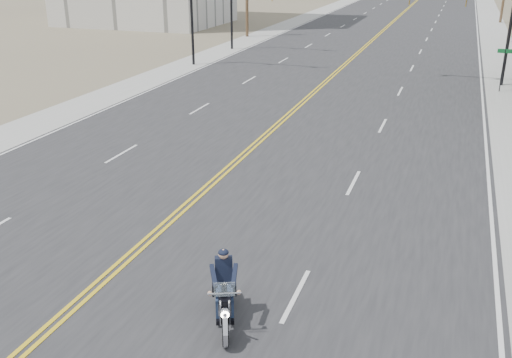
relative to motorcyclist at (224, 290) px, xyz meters
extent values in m
plane|color=#776D56|center=(-3.72, -2.42, -0.88)|extent=(400.00, 400.00, 0.00)
cube|color=#303033|center=(-3.72, 67.58, -0.87)|extent=(20.00, 200.00, 0.01)
cube|color=#A5A5A0|center=(-15.22, 67.58, -0.87)|extent=(3.00, 200.00, 0.01)
cube|color=#A5A5A0|center=(7.78, 67.58, -0.87)|extent=(3.00, 200.00, 0.01)
cylinder|color=black|center=(-14.72, 29.58, 2.62)|extent=(0.20, 0.20, 7.00)
cylinder|color=black|center=(7.28, 29.58, 2.62)|extent=(0.20, 0.20, 7.00)
cylinder|color=black|center=(-14.72, 37.58, 2.62)|extent=(0.20, 0.20, 7.00)
cylinder|color=black|center=(7.08, 27.58, 0.42)|extent=(0.06, 0.06, 2.60)
cube|color=#0C5926|center=(7.08, 27.58, 1.62)|extent=(0.90, 0.03, 0.25)
camera|label=1|loc=(4.40, -10.31, 7.20)|focal=40.00mm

